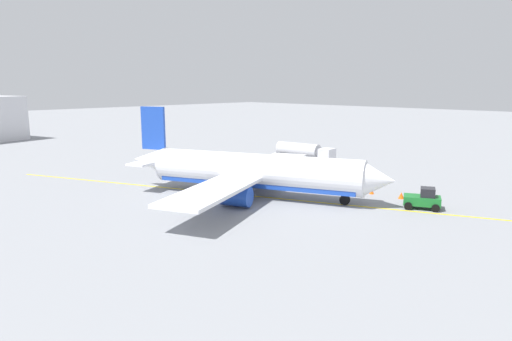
# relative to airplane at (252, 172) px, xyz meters

# --- Properties ---
(ground_plane) EXTENTS (400.00, 400.00, 0.00)m
(ground_plane) POSITION_rel_airplane_xyz_m (0.43, 0.18, -2.77)
(ground_plane) COLOR gray
(airplane) EXTENTS (30.64, 31.34, 9.91)m
(airplane) POSITION_rel_airplane_xyz_m (0.00, 0.00, 0.00)
(airplane) COLOR white
(airplane) RESTS_ON ground
(fuel_tanker) EXTENTS (11.05, 3.80, 3.15)m
(fuel_tanker) POSITION_rel_airplane_xyz_m (-10.03, 22.12, -1.04)
(fuel_tanker) COLOR #2D2D33
(fuel_tanker) RESTS_ON ground
(pushback_tug) EXTENTS (4.11, 3.53, 2.20)m
(pushback_tug) POSITION_rel_airplane_xyz_m (16.35, 8.36, -1.76)
(pushback_tug) COLOR #196B28
(pushback_tug) RESTS_ON ground
(refueling_worker) EXTENTS (0.61, 0.51, 1.71)m
(refueling_worker) POSITION_rel_airplane_xyz_m (-6.55, 13.50, -1.95)
(refueling_worker) COLOR navy
(refueling_worker) RESTS_ON ground
(safety_cone_nose) EXTENTS (0.65, 0.65, 0.73)m
(safety_cone_nose) POSITION_rel_airplane_xyz_m (12.80, 10.72, -2.41)
(safety_cone_nose) COLOR #F2590F
(safety_cone_nose) RESTS_ON ground
(safety_cone_wingtip) EXTENTS (0.56, 0.56, 0.63)m
(safety_cone_wingtip) POSITION_rel_airplane_xyz_m (9.29, 10.40, -2.46)
(safety_cone_wingtip) COLOR #F2590F
(safety_cone_wingtip) RESTS_ON ground
(taxi_line_marking) EXTENTS (64.94, 26.94, 0.01)m
(taxi_line_marking) POSITION_rel_airplane_xyz_m (0.43, 0.18, -2.77)
(taxi_line_marking) COLOR yellow
(taxi_line_marking) RESTS_ON ground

